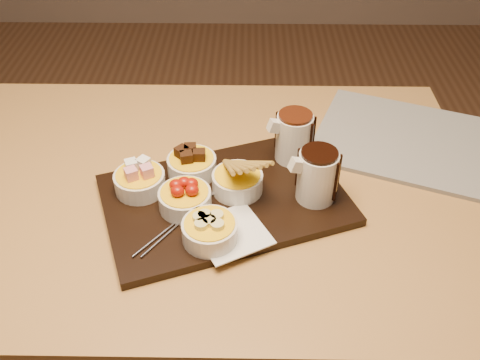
{
  "coord_description": "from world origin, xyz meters",
  "views": [
    {
      "loc": [
        0.12,
        -0.84,
        1.46
      ],
      "look_at": [
        0.11,
        -0.06,
        0.81
      ],
      "focal_mm": 40.0,
      "sensor_mm": 36.0,
      "label": 1
    }
  ],
  "objects_px": {
    "serving_board": "(225,200)",
    "bowl_strawberries": "(185,200)",
    "dining_table": "(191,218)",
    "pitcher_milk_chocolate": "(294,138)",
    "pitcher_dark_chocolate": "(317,176)",
    "newspaper": "(405,140)"
  },
  "relations": [
    {
      "from": "bowl_strawberries",
      "to": "newspaper",
      "type": "bearing_deg",
      "value": 27.29
    },
    {
      "from": "pitcher_milk_chocolate",
      "to": "serving_board",
      "type": "bearing_deg",
      "value": -158.2
    },
    {
      "from": "pitcher_dark_chocolate",
      "to": "pitcher_milk_chocolate",
      "type": "height_order",
      "value": "same"
    },
    {
      "from": "bowl_strawberries",
      "to": "pitcher_dark_chocolate",
      "type": "relative_size",
      "value": 0.97
    },
    {
      "from": "pitcher_dark_chocolate",
      "to": "pitcher_milk_chocolate",
      "type": "relative_size",
      "value": 1.0
    },
    {
      "from": "pitcher_dark_chocolate",
      "to": "serving_board",
      "type": "bearing_deg",
      "value": 160.02
    },
    {
      "from": "serving_board",
      "to": "bowl_strawberries",
      "type": "distance_m",
      "value": 0.08
    },
    {
      "from": "serving_board",
      "to": "newspaper",
      "type": "distance_m",
      "value": 0.45
    },
    {
      "from": "dining_table",
      "to": "newspaper",
      "type": "xyz_separation_m",
      "value": [
        0.48,
        0.15,
        0.1
      ]
    },
    {
      "from": "pitcher_dark_chocolate",
      "to": "bowl_strawberries",
      "type": "bearing_deg",
      "value": 167.35
    },
    {
      "from": "dining_table",
      "to": "bowl_strawberries",
      "type": "bearing_deg",
      "value": -86.54
    },
    {
      "from": "bowl_strawberries",
      "to": "pitcher_dark_chocolate",
      "type": "xyz_separation_m",
      "value": [
        0.25,
        0.03,
        0.03
      ]
    },
    {
      "from": "bowl_strawberries",
      "to": "pitcher_dark_chocolate",
      "type": "distance_m",
      "value": 0.25
    },
    {
      "from": "pitcher_milk_chocolate",
      "to": "newspaper",
      "type": "relative_size",
      "value": 0.27
    },
    {
      "from": "newspaper",
      "to": "bowl_strawberries",
      "type": "bearing_deg",
      "value": -131.54
    },
    {
      "from": "serving_board",
      "to": "pitcher_dark_chocolate",
      "type": "bearing_deg",
      "value": -19.98
    },
    {
      "from": "serving_board",
      "to": "bowl_strawberries",
      "type": "height_order",
      "value": "bowl_strawberries"
    },
    {
      "from": "dining_table",
      "to": "pitcher_milk_chocolate",
      "type": "relative_size",
      "value": 11.61
    },
    {
      "from": "dining_table",
      "to": "pitcher_milk_chocolate",
      "type": "xyz_separation_m",
      "value": [
        0.22,
        0.07,
        0.17
      ]
    },
    {
      "from": "pitcher_dark_chocolate",
      "to": "newspaper",
      "type": "relative_size",
      "value": 0.27
    },
    {
      "from": "dining_table",
      "to": "pitcher_dark_chocolate",
      "type": "relative_size",
      "value": 11.61
    },
    {
      "from": "newspaper",
      "to": "serving_board",
      "type": "bearing_deg",
      "value": -130.94
    }
  ]
}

